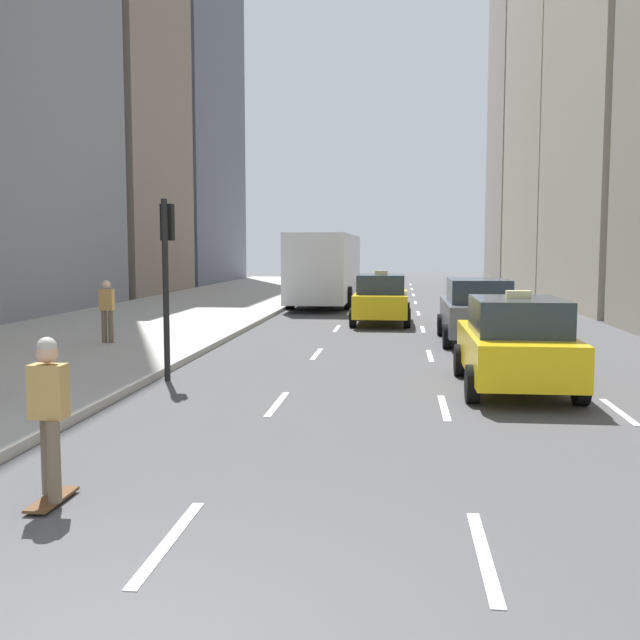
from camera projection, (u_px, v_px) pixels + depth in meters
The scene contains 10 objects.
sidewalk_left at pixel (194, 308), 32.22m from camera, with size 8.00×66.00×0.15m, color #ADAAA3.
lane_markings at pixel (420, 321), 27.24m from camera, with size 5.72×56.00×0.01m.
building_row_left at pixel (68, 9), 35.49m from camera, with size 6.00×56.61×36.03m.
taxi_lead at pixel (381, 299), 26.03m from camera, with size 2.02×4.40×1.87m.
taxi_second at pixel (515, 343), 13.90m from camera, with size 2.02×4.40×1.87m.
sedan_black_near at pixel (477, 310), 20.90m from camera, with size 2.02×4.77×1.79m.
city_bus at pixel (326, 266), 35.18m from camera, with size 2.80×11.61×3.25m.
skateboarder at pixel (49, 413), 7.66m from camera, with size 0.36×0.80×1.75m.
pedestrian_far_walking at pixel (107, 308), 19.65m from camera, with size 0.36×0.22×1.65m.
traffic_light_pole at pixel (167, 260), 14.80m from camera, with size 0.24×0.42×3.60m.
Camera 1 is at (1.86, -4.35, 2.65)m, focal length 42.00 mm.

